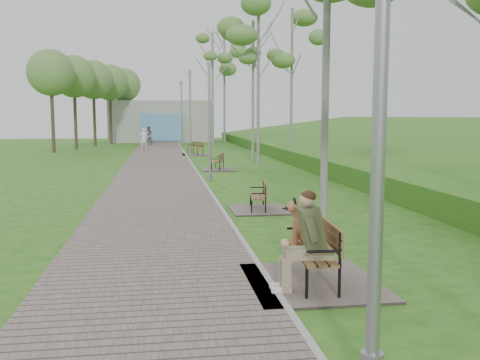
# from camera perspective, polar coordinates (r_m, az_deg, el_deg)

# --- Properties ---
(walkway) EXTENTS (3.50, 67.00, 0.04)m
(walkway) POSITION_cam_1_polar(r_m,az_deg,el_deg) (24.46, -8.75, 0.87)
(walkway) COLOR #675953
(walkway) RESTS_ON ground
(kerb) EXTENTS (0.10, 67.00, 0.05)m
(kerb) POSITION_cam_1_polar(r_m,az_deg,el_deg) (24.51, -4.65, 0.95)
(kerb) COLOR #999993
(kerb) RESTS_ON ground
(embankment) EXTENTS (14.00, 70.00, 1.60)m
(embankment) POSITION_cam_1_polar(r_m,az_deg,el_deg) (26.69, 22.24, 0.89)
(embankment) COLOR #538E29
(embankment) RESTS_ON ground
(building_north) EXTENTS (10.00, 5.20, 4.00)m
(building_north) POSITION_cam_1_polar(r_m,az_deg,el_deg) (53.80, -8.39, 6.20)
(building_north) COLOR #9E9E99
(building_north) RESTS_ON ground
(bench_main) EXTENTS (1.96, 2.18, 1.71)m
(bench_main) POSITION_cam_1_polar(r_m,az_deg,el_deg) (8.15, 7.30, -7.79)
(bench_main) COLOR #675953
(bench_main) RESTS_ON ground
(bench_second) EXTENTS (1.54, 1.71, 0.95)m
(bench_second) POSITION_cam_1_polar(r_m,az_deg,el_deg) (14.41, 1.92, -2.59)
(bench_second) COLOR #675953
(bench_second) RESTS_ON ground
(bench_third) EXTENTS (1.59, 1.77, 0.98)m
(bench_third) POSITION_cam_1_polar(r_m,az_deg,el_deg) (25.29, -2.39, 1.49)
(bench_third) COLOR #675953
(bench_third) RESTS_ON ground
(bench_far) EXTENTS (1.76, 1.95, 1.08)m
(bench_far) POSITION_cam_1_polar(r_m,az_deg,el_deg) (34.97, -4.78, 2.99)
(bench_far) COLOR #675953
(bench_far) RESTS_ON ground
(lamp_post_near) EXTENTS (0.22, 0.22, 5.68)m
(lamp_post_near) POSITION_cam_1_polar(r_m,az_deg,el_deg) (4.95, 14.70, 8.00)
(lamp_post_near) COLOR gray
(lamp_post_near) RESTS_ON ground
(lamp_post_second) EXTENTS (0.18, 0.18, 4.64)m
(lamp_post_second) POSITION_cam_1_polar(r_m,az_deg,el_deg) (20.77, -3.27, 5.82)
(lamp_post_second) COLOR gray
(lamp_post_second) RESTS_ON ground
(lamp_post_third) EXTENTS (0.22, 0.22, 5.62)m
(lamp_post_third) POSITION_cam_1_polar(r_m,az_deg,el_deg) (36.65, -5.33, 6.96)
(lamp_post_third) COLOR gray
(lamp_post_third) RESTS_ON ground
(lamp_post_far) EXTENTS (0.21, 0.21, 5.36)m
(lamp_post_far) POSITION_cam_1_polar(r_m,az_deg,el_deg) (44.36, -6.24, 6.77)
(lamp_post_far) COLOR gray
(lamp_post_far) RESTS_ON ground
(pedestrian_near) EXTENTS (0.71, 0.59, 1.66)m
(pedestrian_near) POSITION_cam_1_polar(r_m,az_deg,el_deg) (41.10, -10.25, 4.36)
(pedestrian_near) COLOR white
(pedestrian_near) RESTS_ON ground
(pedestrian_far) EXTENTS (0.97, 0.86, 1.64)m
(pedestrian_far) POSITION_cam_1_polar(r_m,az_deg,el_deg) (47.62, -9.76, 4.68)
(pedestrian_far) COLOR slate
(pedestrian_far) RESTS_ON ground
(birch_mid_c) EXTENTS (2.88, 2.88, 8.91)m
(birch_mid_c) POSITION_cam_1_polar(r_m,az_deg,el_deg) (28.68, 1.99, 15.79)
(birch_mid_c) COLOR silver
(birch_mid_c) RESTS_ON ground
(birch_far_a) EXTENTS (2.57, 2.57, 8.79)m
(birch_far_a) POSITION_cam_1_polar(r_m,az_deg,el_deg) (30.91, 5.57, 14.94)
(birch_far_a) COLOR silver
(birch_far_a) RESTS_ON ground
(birch_far_b) EXTENTS (2.27, 2.27, 7.88)m
(birch_far_b) POSITION_cam_1_polar(r_m,az_deg,el_deg) (29.41, 1.41, 13.98)
(birch_far_b) COLOR silver
(birch_far_b) RESTS_ON ground
(birch_distant_a) EXTENTS (2.85, 2.85, 9.95)m
(birch_distant_a) POSITION_cam_1_polar(r_m,az_deg,el_deg) (46.75, -2.95, 13.32)
(birch_distant_a) COLOR silver
(birch_distant_a) RESTS_ON ground
(birch_distant_b) EXTENTS (2.72, 2.72, 10.89)m
(birch_distant_b) POSITION_cam_1_polar(r_m,az_deg,el_deg) (50.93, -1.69, 13.62)
(birch_distant_b) COLOR silver
(birch_distant_b) RESTS_ON ground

